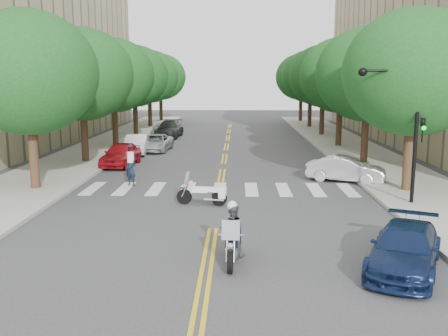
{
  "coord_description": "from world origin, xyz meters",
  "views": [
    {
      "loc": [
        0.84,
        -17.11,
        5.25
      ],
      "look_at": [
        0.26,
        5.08,
        1.3
      ],
      "focal_mm": 40.0,
      "sensor_mm": 36.0,
      "label": 1
    }
  ],
  "objects_px": {
    "motorcycle_parked": "(206,194)",
    "officer_standing": "(131,170)",
    "sedan_blue": "(405,249)",
    "motorcycle_police": "(232,235)",
    "convertible": "(346,169)"
  },
  "relations": [
    {
      "from": "motorcycle_parked",
      "to": "convertible",
      "type": "xyz_separation_m",
      "value": [
        6.95,
        5.12,
        0.17
      ]
    },
    {
      "from": "motorcycle_police",
      "to": "convertible",
      "type": "relative_size",
      "value": 0.57
    },
    {
      "from": "motorcycle_police",
      "to": "sedan_blue",
      "type": "bearing_deg",
      "value": 176.59
    },
    {
      "from": "sedan_blue",
      "to": "motorcycle_parked",
      "type": "bearing_deg",
      "value": 154.16
    },
    {
      "from": "motorcycle_police",
      "to": "motorcycle_parked",
      "type": "xyz_separation_m",
      "value": [
        -1.17,
        6.62,
        -0.33
      ]
    },
    {
      "from": "motorcycle_police",
      "to": "convertible",
      "type": "bearing_deg",
      "value": -113.39
    },
    {
      "from": "officer_standing",
      "to": "convertible",
      "type": "bearing_deg",
      "value": 33.3
    },
    {
      "from": "motorcycle_police",
      "to": "sedan_blue",
      "type": "xyz_separation_m",
      "value": [
        4.8,
        -0.52,
        -0.19
      ]
    },
    {
      "from": "officer_standing",
      "to": "sedan_blue",
      "type": "xyz_separation_m",
      "value": [
        9.96,
        -10.97,
        -0.2
      ]
    },
    {
      "from": "officer_standing",
      "to": "sedan_blue",
      "type": "distance_m",
      "value": 14.82
    },
    {
      "from": "motorcycle_police",
      "to": "convertible",
      "type": "height_order",
      "value": "motorcycle_police"
    },
    {
      "from": "motorcycle_police",
      "to": "officer_standing",
      "type": "bearing_deg",
      "value": -60.86
    },
    {
      "from": "officer_standing",
      "to": "motorcycle_police",
      "type": "bearing_deg",
      "value": -37.12
    },
    {
      "from": "motorcycle_parked",
      "to": "officer_standing",
      "type": "distance_m",
      "value": 5.54
    },
    {
      "from": "officer_standing",
      "to": "convertible",
      "type": "height_order",
      "value": "officer_standing"
    }
  ]
}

